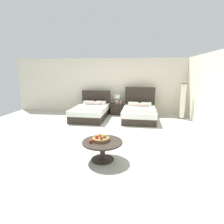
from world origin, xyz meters
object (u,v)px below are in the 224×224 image
at_px(bed_near_window, 91,111).
at_px(floor_lamp_corner, 183,101).
at_px(bed_near_corner, 139,113).
at_px(fruit_bowl, 101,138).
at_px(vase, 121,102).
at_px(loose_apple, 90,141).
at_px(nightstand, 117,109).
at_px(table_lamp, 117,98).
at_px(coffee_table, 102,146).

xyz_separation_m(bed_near_window, floor_lamp_corner, (3.86, 0.37, 0.46)).
distance_m(bed_near_corner, fruit_bowl, 3.82).
height_order(bed_near_window, floor_lamp_corner, floor_lamp_corner).
bearing_deg(vase, loose_apple, -93.85).
xyz_separation_m(vase, loose_apple, (-0.31, -4.61, -0.10)).
bearing_deg(vase, bed_near_corner, -42.06).
distance_m(nightstand, table_lamp, 0.52).
bearing_deg(coffee_table, fruit_bowl, 133.89).
distance_m(bed_near_corner, table_lamp, 1.38).
height_order(bed_near_corner, nightstand, bed_near_corner).
height_order(bed_near_window, nightstand, bed_near_window).
xyz_separation_m(coffee_table, fruit_bowl, (-0.05, 0.05, 0.16)).
bearing_deg(table_lamp, floor_lamp_corner, -9.08).
xyz_separation_m(bed_near_corner, floor_lamp_corner, (1.80, 0.36, 0.46)).
distance_m(bed_near_corner, nightstand, 1.28).
bearing_deg(floor_lamp_corner, fruit_bowl, -124.10).
bearing_deg(vase, bed_near_window, -148.10).
distance_m(bed_near_window, vase, 1.47).
xyz_separation_m(table_lamp, loose_apple, (-0.13, -4.67, -0.28)).
height_order(table_lamp, loose_apple, table_lamp).
bearing_deg(nightstand, coffee_table, -88.63).
bearing_deg(coffee_table, nightstand, 91.37).
height_order(nightstand, table_lamp, table_lamp).
relative_size(vase, loose_apple, 2.32).
bearing_deg(fruit_bowl, coffee_table, -46.11).
distance_m(table_lamp, floor_lamp_corner, 2.85).
distance_m(bed_near_window, bed_near_corner, 2.06).
relative_size(table_lamp, vase, 2.26).
relative_size(table_lamp, loose_apple, 5.24).
distance_m(fruit_bowl, loose_apple, 0.26).
distance_m(bed_near_window, loose_apple, 3.96).
bearing_deg(floor_lamp_corner, bed_near_corner, -168.68).
relative_size(bed_near_window, loose_apple, 26.21).
xyz_separation_m(nightstand, floor_lamp_corner, (2.81, -0.43, 0.50)).
bearing_deg(vase, nightstand, 167.22).
xyz_separation_m(table_lamp, fruit_bowl, (0.06, -4.51, -0.27)).
distance_m(coffee_table, floor_lamp_corner, 4.94).
xyz_separation_m(nightstand, vase, (0.18, -0.04, 0.34)).
bearing_deg(table_lamp, vase, -18.81).
xyz_separation_m(bed_near_window, loose_apple, (0.91, -3.85, 0.21)).
xyz_separation_m(bed_near_corner, nightstand, (-1.01, 0.79, -0.04)).
bearing_deg(bed_near_corner, loose_apple, -106.47).
distance_m(bed_near_corner, coffee_table, 3.85).
distance_m(bed_near_window, nightstand, 1.32).
bearing_deg(nightstand, vase, -12.78).
bearing_deg(nightstand, floor_lamp_corner, -8.68).
relative_size(bed_near_window, nightstand, 3.64).
distance_m(table_lamp, loose_apple, 4.68).
distance_m(bed_near_window, fruit_bowl, 3.86).
height_order(nightstand, vase, vase).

